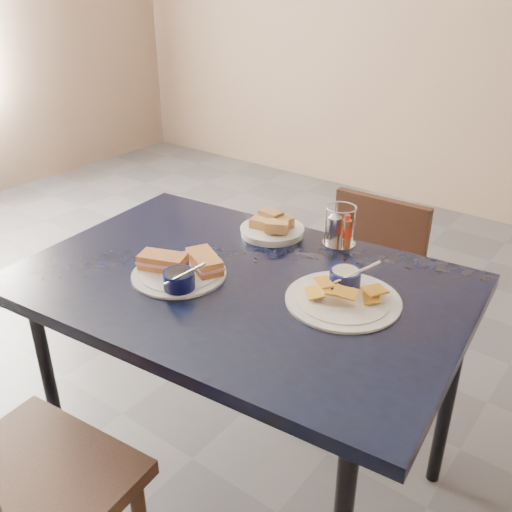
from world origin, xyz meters
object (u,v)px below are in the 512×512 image
Objects in this scene: dining_table at (240,297)px; chair_far at (365,287)px; condiment_caddy at (339,228)px; plantain_plate at (344,293)px; bread_basket at (273,228)px; sandwich_plate at (181,269)px.

chair_far reaches higher than dining_table.
condiment_caddy is at bearing 74.02° from dining_table.
condiment_caddy reaches higher than plantain_plate.
bread_basket is 0.23m from condiment_caddy.
dining_table is at bearing -99.04° from chair_far.
condiment_caddy is (-0.19, 0.29, 0.04)m from plantain_plate.
dining_table is 0.42m from condiment_caddy.
plantain_plate is (0.19, -0.56, 0.31)m from chair_far.
dining_table is at bearing -162.41° from plantain_plate.
chair_far is 2.60× the size of sandwich_plate.
sandwich_plate reaches higher than dining_table.
chair_far is 2.50× the size of plantain_plate.
chair_far is 3.70× the size of bread_basket.
condiment_caddy is at bearing 18.32° from bread_basket.
sandwich_plate is (-0.25, -0.74, 0.32)m from chair_far.
bread_basket is at bearing -121.91° from chair_far.
dining_table is 4.49× the size of sandwich_plate.
plantain_plate reaches higher than dining_table.
sandwich_plate is 0.96× the size of plantain_plate.
bread_basket reaches higher than chair_far.
chair_far is 0.44m from condiment_caddy.
plantain_plate is at bearing -70.92° from chair_far.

